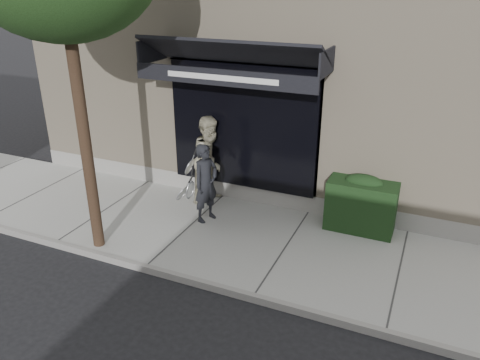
% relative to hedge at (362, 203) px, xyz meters
% --- Properties ---
extents(ground, '(80.00, 80.00, 0.00)m').
position_rel_hedge_xyz_m(ground, '(-1.10, -1.25, -0.66)').
color(ground, black).
rests_on(ground, ground).
extents(sidewalk, '(20.00, 3.00, 0.12)m').
position_rel_hedge_xyz_m(sidewalk, '(-1.10, -1.25, -0.60)').
color(sidewalk, '#A4A49E').
rests_on(sidewalk, ground).
extents(curb, '(20.00, 0.10, 0.14)m').
position_rel_hedge_xyz_m(curb, '(-1.10, -2.80, -0.59)').
color(curb, gray).
rests_on(curb, ground).
extents(building_facade, '(14.30, 8.04, 5.64)m').
position_rel_hedge_xyz_m(building_facade, '(-1.11, 3.71, 2.08)').
color(building_facade, beige).
rests_on(building_facade, ground).
extents(hedge, '(1.30, 0.70, 1.14)m').
position_rel_hedge_xyz_m(hedge, '(0.00, 0.00, 0.00)').
color(hedge, black).
rests_on(hedge, sidewalk).
extents(pedestrian_front, '(0.74, 0.83, 1.61)m').
position_rel_hedge_xyz_m(pedestrian_front, '(-2.92, -0.88, 0.27)').
color(pedestrian_front, black).
rests_on(pedestrian_front, sidewalk).
extents(pedestrian_back, '(0.93, 1.08, 1.92)m').
position_rel_hedge_xyz_m(pedestrian_back, '(-3.22, -0.05, 0.42)').
color(pedestrian_back, '#B5AE91').
rests_on(pedestrian_back, sidewalk).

